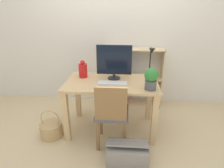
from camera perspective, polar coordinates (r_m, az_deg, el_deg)
name	(u,v)px	position (r m, az deg, el deg)	size (l,w,h in m)	color
ground_plane	(111,128)	(2.84, -0.16, -13.33)	(10.00, 10.00, 0.00)	#CCB284
wall_back	(116,30)	(3.34, 1.26, 16.08)	(8.00, 0.05, 2.60)	silver
desk	(111,91)	(2.54, -0.18, -2.28)	(1.22, 0.72, 0.74)	tan
monitor	(114,61)	(2.52, 0.64, 7.00)	(0.48, 0.17, 0.47)	#232326
keyboard	(113,83)	(2.42, 0.19, 0.30)	(0.38, 0.14, 0.02)	silver
vase	(83,70)	(2.66, -8.85, 4.28)	(0.12, 0.12, 0.25)	red
desk_lamp	(151,61)	(2.48, 11.70, 6.85)	(0.10, 0.19, 0.45)	black
potted_plant	(151,78)	(2.25, 11.82, 1.69)	(0.16, 0.16, 0.26)	#4C4C51
chair	(112,113)	(2.27, -0.10, -8.81)	(0.40, 0.40, 0.86)	#4C4C51
bookshelf	(124,79)	(3.34, 3.66, 1.67)	(0.94, 0.28, 1.02)	#D8BC8C
basket	(51,129)	(2.77, -18.05, -12.91)	(0.30, 0.30, 0.40)	tan
storage_box	(127,153)	(2.27, 4.73, -20.25)	(0.48, 0.31, 0.28)	gray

